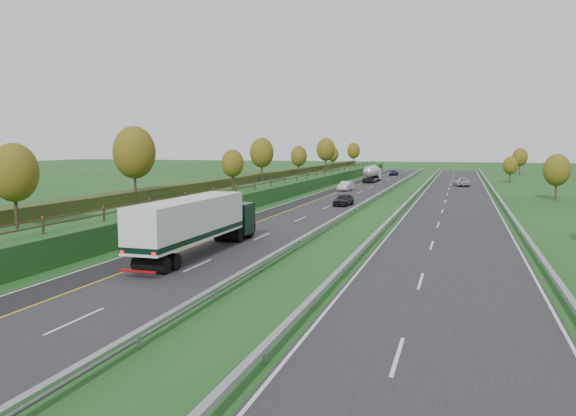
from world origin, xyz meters
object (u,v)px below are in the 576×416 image
at_px(car_dark_near, 344,200).
at_px(car_small_far, 394,173).
at_px(car_silver_mid, 346,186).
at_px(road_tanker, 372,173).
at_px(box_lorry, 197,222).
at_px(car_oncoming, 462,182).

xyz_separation_m(car_dark_near, car_small_far, (-2.29, 75.62, -0.10)).
distance_m(car_dark_near, car_silver_mid, 24.23).
distance_m(car_silver_mid, car_small_far, 51.86).
bearing_deg(car_dark_near, car_silver_mid, 106.38).
xyz_separation_m(road_tanker, car_dark_near, (3.90, -49.20, -1.05)).
bearing_deg(car_small_far, road_tanker, -89.61).
height_order(box_lorry, car_oncoming, box_lorry).
height_order(car_dark_near, car_small_far, car_dark_near).
distance_m(box_lorry, car_oncoming, 78.41).
height_order(car_silver_mid, car_small_far, car_silver_mid).
distance_m(car_small_far, car_oncoming, 38.34).
bearing_deg(car_silver_mid, car_dark_near, -73.73).
bearing_deg(box_lorry, car_dark_near, 84.61).
xyz_separation_m(box_lorry, car_silver_mid, (-1.17, 59.01, -1.48)).
xyz_separation_m(road_tanker, car_small_far, (1.62, 26.42, -1.15)).
relative_size(car_dark_near, car_small_far, 0.98).
relative_size(box_lorry, car_silver_mid, 3.33).
relative_size(road_tanker, car_small_far, 2.42).
relative_size(road_tanker, car_oncoming, 1.95).
bearing_deg(car_small_far, car_dark_near, -84.38).
bearing_deg(car_silver_mid, box_lorry, -83.27).
xyz_separation_m(road_tanker, car_silver_mid, (-0.58, -25.39, -1.02)).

